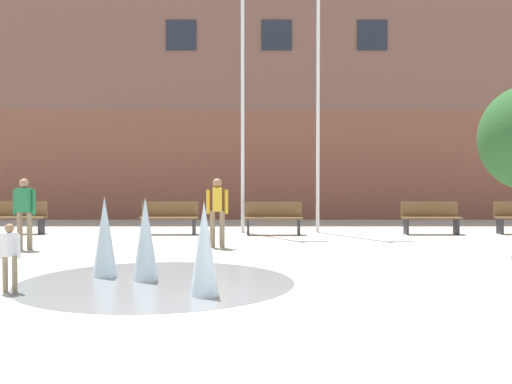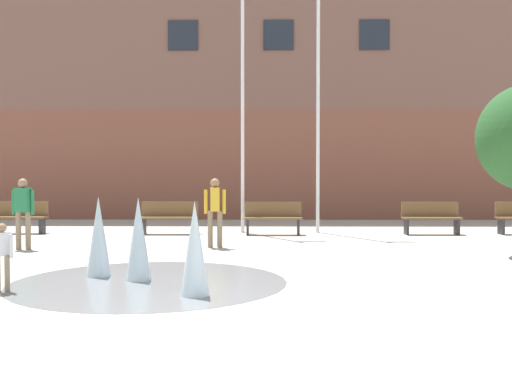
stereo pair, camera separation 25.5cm
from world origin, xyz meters
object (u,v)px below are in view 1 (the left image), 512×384
object	(u,v)px
park_bench_far_left	(14,217)
adult_in_red	(214,207)
park_bench_under_left_flagpole	(166,217)
child_in_fountain	(6,252)
flagpole_left	(241,85)
flagpole_right	(316,84)
park_bench_under_right_flagpole	(270,217)
park_bench_near_trashcan	(427,217)
teen_by_trashcan	(21,208)

from	to	relation	value
park_bench_far_left	adult_in_red	bearing A→B (deg)	-28.50
park_bench_far_left	park_bench_under_left_flagpole	bearing A→B (deg)	-1.72
park_bench_far_left	adult_in_red	distance (m)	6.68
park_bench_under_left_flagpole	child_in_fountain	world-z (taller)	child_in_fountain
flagpole_left	flagpole_right	bearing A→B (deg)	0.00
park_bench_under_left_flagpole	flagpole_left	bearing A→B (deg)	14.03
park_bench_under_right_flagpole	park_bench_near_trashcan	distance (m)	4.42
park_bench_far_left	park_bench_under_right_flagpole	bearing A→B (deg)	-2.02
park_bench_under_right_flagpole	child_in_fountain	world-z (taller)	child_in_fountain
teen_by_trashcan	child_in_fountain	world-z (taller)	teen_by_trashcan
park_bench_near_trashcan	child_in_fountain	bearing A→B (deg)	-135.64
park_bench_under_left_flagpole	park_bench_near_trashcan	size ratio (longest dim) A/B	1.00
park_bench_near_trashcan	teen_by_trashcan	world-z (taller)	teen_by_trashcan
teen_by_trashcan	child_in_fountain	xyz separation A→B (m)	(1.64, -4.78, -0.35)
park_bench_under_right_flagpole	flagpole_left	xyz separation A→B (m)	(-0.84, 0.64, 3.75)
child_in_fountain	adult_in_red	bearing A→B (deg)	-6.59
park_bench_under_left_flagpole	flagpole_left	size ratio (longest dim) A/B	0.20
park_bench_near_trashcan	flagpole_right	size ratio (longest dim) A/B	0.20
park_bench_under_left_flagpole	adult_in_red	world-z (taller)	adult_in_red
flagpole_left	teen_by_trashcan	bearing A→B (deg)	-140.44
adult_in_red	flagpole_left	xyz separation A→B (m)	(0.53, 3.57, 3.30)
park_bench_near_trashcan	adult_in_red	bearing A→B (deg)	-152.16
park_bench_far_left	park_bench_under_left_flagpole	world-z (taller)	same
park_bench_near_trashcan	flagpole_right	world-z (taller)	flagpole_right
park_bench_under_left_flagpole	flagpole_right	world-z (taller)	flagpole_right
park_bench_far_left	flagpole_right	distance (m)	9.37
park_bench_under_right_flagpole	teen_by_trashcan	xyz separation A→B (m)	(-5.64, -3.32, 0.45)
park_bench_under_right_flagpole	adult_in_red	size ratio (longest dim) A/B	1.01
park_bench_under_right_flagpole	flagpole_right	world-z (taller)	flagpole_right
flagpole_right	flagpole_left	bearing A→B (deg)	180.00
adult_in_red	child_in_fountain	size ratio (longest dim) A/B	1.61
park_bench_near_trashcan	flagpole_right	xyz separation A→B (m)	(-3.09, 0.51, 3.80)
adult_in_red	flagpole_right	bearing A→B (deg)	136.57
adult_in_red	child_in_fountain	bearing A→B (deg)	-33.25
park_bench_far_left	flagpole_left	world-z (taller)	flagpole_left
park_bench_far_left	flagpole_right	world-z (taller)	flagpole_right
adult_in_red	flagpole_right	size ratio (longest dim) A/B	0.20
adult_in_red	park_bench_near_trashcan	bearing A→B (deg)	111.52
teen_by_trashcan	park_bench_near_trashcan	bearing A→B (deg)	34.75
park_bench_near_trashcan	flagpole_left	bearing A→B (deg)	174.43
teen_by_trashcan	adult_in_red	xyz separation A→B (m)	(4.27, 0.40, 0.00)
park_bench_under_left_flagpole	child_in_fountain	bearing A→B (deg)	-97.54
child_in_fountain	teen_by_trashcan	bearing A→B (deg)	39.28
teen_by_trashcan	flagpole_right	distance (m)	8.69
child_in_fountain	flagpole_right	world-z (taller)	flagpole_right
child_in_fountain	park_bench_under_left_flagpole	bearing A→B (deg)	12.81
park_bench_far_left	child_in_fountain	size ratio (longest dim) A/B	1.62
park_bench_under_right_flagpole	child_in_fountain	size ratio (longest dim) A/B	1.62
teen_by_trashcan	child_in_fountain	bearing A→B (deg)	-55.27
child_in_fountain	flagpole_left	bearing A→B (deg)	0.46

